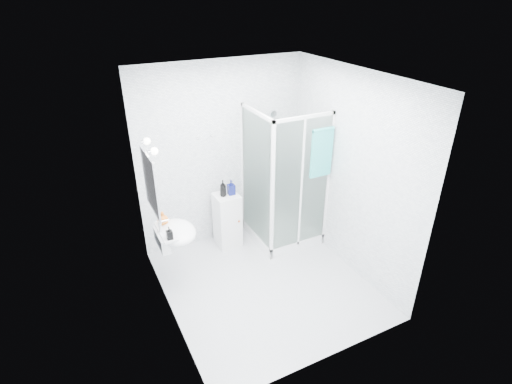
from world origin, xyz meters
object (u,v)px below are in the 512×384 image
shampoo_bottle_b (231,187)px  soap_dispenser_orange (163,218)px  shower_enclosure (281,214)px  soap_dispenser_black (169,233)px  shampoo_bottle_a (223,188)px  storage_cabinet (227,220)px  hand_towel (322,151)px  wall_basin (174,233)px

shampoo_bottle_b → soap_dispenser_orange: soap_dispenser_orange is taller
shower_enclosure → soap_dispenser_black: shower_enclosure is taller
shower_enclosure → shampoo_bottle_a: 0.95m
storage_cabinet → hand_towel: (1.07, -0.68, 1.11)m
hand_towel → shampoo_bottle_a: (-1.11, 0.68, -0.58)m
storage_cabinet → shampoo_bottle_a: size_ratio=3.36×
shower_enclosure → storage_cabinet: (-0.73, 0.28, -0.05)m
shampoo_bottle_a → shampoo_bottle_b: 0.12m
storage_cabinet → soap_dispenser_black: size_ratio=5.27×
hand_towel → shampoo_bottle_a: 1.43m
hand_towel → soap_dispenser_orange: size_ratio=3.88×
shampoo_bottle_a → shampoo_bottle_b: (0.12, -0.00, -0.01)m
soap_dispenser_black → shower_enclosure: bearing=16.1°
soap_dispenser_orange → soap_dispenser_black: (-0.02, -0.33, -0.01)m
wall_basin → hand_towel: 2.12m
wall_basin → storage_cabinet: bearing=32.7°
soap_dispenser_orange → shower_enclosure: bearing=5.6°
storage_cabinet → wall_basin: bearing=-148.2°
shower_enclosure → storage_cabinet: size_ratio=2.49×
shower_enclosure → hand_towel: shower_enclosure is taller
storage_cabinet → soap_dispenser_black: bearing=-143.4°
shower_enclosure → wall_basin: bearing=-169.2°
storage_cabinet → shampoo_bottle_a: shampoo_bottle_a is taller
wall_basin → soap_dispenser_black: bearing=-117.6°
shampoo_bottle_a → soap_dispenser_black: shampoo_bottle_a is taller
soap_dispenser_orange → storage_cabinet: bearing=24.0°
shampoo_bottle_a → soap_dispenser_orange: bearing=-154.9°
hand_towel → soap_dispenser_orange: (-2.07, 0.23, -0.56)m
shampoo_bottle_b → soap_dispenser_orange: 1.17m
hand_towel → shower_enclosure: bearing=129.9°
shampoo_bottle_b → storage_cabinet: bearing=179.4°
shampoo_bottle_a → soap_dispenser_orange: (-0.96, -0.45, 0.02)m
wall_basin → shampoo_bottle_a: 1.07m
hand_towel → shampoo_bottle_b: size_ratio=3.07×
shower_enclosure → hand_towel: bearing=-50.1°
wall_basin → soap_dispenser_black: 0.26m
shower_enclosure → soap_dispenser_black: 1.89m
shampoo_bottle_a → shampoo_bottle_b: bearing=-0.7°
shampoo_bottle_a → hand_towel: bearing=-31.4°
soap_dispenser_black → wall_basin: bearing=62.4°
shampoo_bottle_a → soap_dispenser_orange: size_ratio=1.40×
shampoo_bottle_a → soap_dispenser_orange: 1.06m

